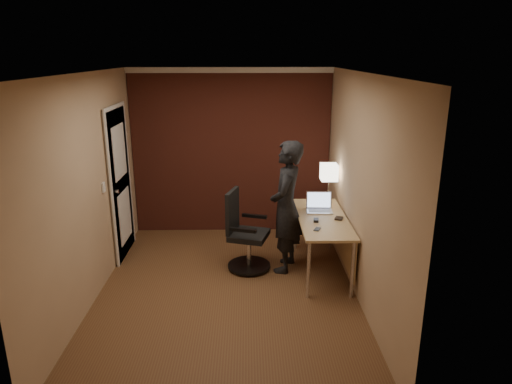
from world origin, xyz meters
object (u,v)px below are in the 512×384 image
wallet (339,218)px  office_chair (244,236)px  desk_lamp (329,173)px  phone (317,229)px  person (286,207)px  desk (328,227)px  laptop (319,206)px  mouse (316,220)px

wallet → office_chair: size_ratio=0.11×
desk_lamp → wallet: bearing=-87.9°
phone → person: bearing=148.2°
person → wallet: bearing=94.0°
phone → office_chair: 1.03m
desk → desk_lamp: (0.09, 0.60, 0.55)m
desk_lamp → wallet: 0.79m
desk → office_chair: office_chair is taller
person → laptop: bearing=130.2°
desk_lamp → phone: desk_lamp is taller
wallet → phone: bearing=-133.2°
laptop → phone: bearing=-100.2°
desk → phone: size_ratio=13.04×
wallet → person: size_ratio=0.07×
mouse → desk_lamp: bearing=79.0°
laptop → office_chair: office_chair is taller
desk → mouse: mouse is taller
desk_lamp → phone: bearing=-106.0°
phone → laptop: bearing=104.2°
office_chair → person: bearing=-2.0°
phone → person: size_ratio=0.07×
phone → office_chair: bearing=174.0°
office_chair → phone: bearing=-30.4°
desk_lamp → person: (-0.62, -0.54, -0.30)m
laptop → mouse: size_ratio=3.43×
mouse → wallet: 0.30m
phone → wallet: size_ratio=1.05×
person → desk_lamp: bearing=147.7°
wallet → laptop: bearing=119.9°
desk → mouse: 0.27m
desk → person: bearing=172.6°
mouse → wallet: bearing=22.7°
office_chair → desk_lamp: bearing=24.2°
person → office_chair: bearing=-75.3°
person → phone: bearing=50.6°
mouse → person: size_ratio=0.06×
laptop → wallet: bearing=-60.1°
desk_lamp → laptop: (-0.17, -0.34, -0.35)m
desk → desk_lamp: desk_lamp is taller
desk_lamp → mouse: 0.90m
desk_lamp → office_chair: desk_lamp is taller
laptop → wallet: 0.40m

